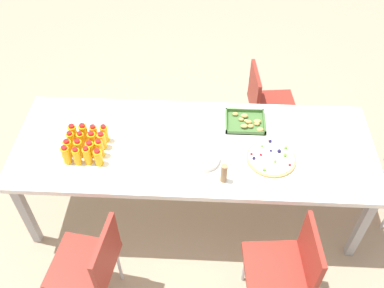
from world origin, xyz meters
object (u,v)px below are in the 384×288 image
Objects in this scene: juice_bottle_1 at (77,156)px; juice_bottle_11 at (102,141)px; juice_bottle_6 at (90,149)px; juice_bottle_13 at (84,133)px; juice_bottle_0 at (66,155)px; juice_bottle_7 at (100,148)px; juice_bottle_10 at (93,140)px; chair_near_left at (92,263)px; chair_near_right at (288,266)px; chair_far_right at (266,102)px; juice_bottle_4 at (68,148)px; juice_bottle_12 at (73,133)px; napkin_stack at (305,126)px; juice_bottle_9 at (81,140)px; juice_bottle_8 at (71,140)px; party_table at (194,150)px; cardboard_tube at (224,173)px; juice_bottle_2 at (87,156)px; juice_bottle_5 at (79,148)px; juice_bottle_14 at (94,133)px; juice_bottle_3 at (98,157)px; plate_stack at (204,159)px; juice_bottle_15 at (105,134)px; fruit_pizza at (271,158)px; snack_tray at (246,122)px.

juice_bottle_1 is 0.21m from juice_bottle_11.
juice_bottle_13 is at bearing 117.54° from juice_bottle_6.
juice_bottle_6 is 0.17m from juice_bottle_13.
juice_bottle_11 is (0.22, 0.15, -0.01)m from juice_bottle_0.
juice_bottle_7 and juice_bottle_10 have the same top height.
chair_near_right is at bearing -79.65° from chair_near_left.
chair_far_right is at bearing -28.57° from chair_near_left.
juice_bottle_12 reaches higher than juice_bottle_4.
chair_near_right is 6.30× the size of juice_bottle_6.
napkin_stack is at bearing 10.42° from juice_bottle_10.
chair_near_left is at bearing -67.90° from juice_bottle_0.
chair_near_left is 5.92× the size of juice_bottle_9.
juice_bottle_8 is (-0.22, 0.08, -0.01)m from juice_bottle_7.
cardboard_tube is at bearing -56.46° from party_table.
juice_bottle_2 is at bearing -55.23° from juice_bottle_12.
napkin_stack is at bearing 12.52° from juice_bottle_5.
chair_near_right is 1.00× the size of chair_near_left.
juice_bottle_6 is at bearing -1.27° from juice_bottle_4.
juice_bottle_6 is at bearing -169.25° from party_table.
juice_bottle_2 is 1.14× the size of juice_bottle_6.
juice_bottle_14 is at bearing 57.49° from juice_bottle_0.
chair_near_left is 0.84m from juice_bottle_11.
juice_bottle_13 is at bearing 123.47° from juice_bottle_3.
juice_bottle_2 is 1.08× the size of juice_bottle_11.
juice_bottle_2 is at bearing 172.97° from cardboard_tube.
juice_bottle_14 is (0.07, 0.23, -0.00)m from juice_bottle_1.
juice_bottle_5 is at bearing -62.94° from chair_far_right.
juice_bottle_9 reaches higher than plate_stack.
plate_stack is (0.72, 0.06, -0.05)m from juice_bottle_3.
juice_bottle_1 is 0.24m from juice_bottle_12.
juice_bottle_1 is (-1.42, 0.58, 0.31)m from chair_near_right.
juice_bottle_9 and juice_bottle_12 have the same top height.
chair_near_right is 1.47m from juice_bottle_7.
juice_bottle_1 is at bearing -135.66° from juice_bottle_6.
juice_bottle_15 is 0.43× the size of fruit_pizza.
juice_bottle_11 is 0.07m from juice_bottle_15.
juice_bottle_3 is 0.22m from juice_bottle_9.
juice_bottle_1 is 0.07m from juice_bottle_2.
juice_bottle_12 is at bearing 174.88° from fruit_pizza.
juice_bottle_1 is 0.17m from juice_bottle_10.
juice_bottle_1 is at bearing -87.61° from juice_bottle_5.
snack_tray is (1.03, 0.45, -0.05)m from juice_bottle_3.
chair_near_right is 5.67× the size of juice_bottle_5.
juice_bottle_2 and cardboard_tube have the same top height.
juice_bottle_15 is at bearing 87.65° from juice_bottle_7.
juice_bottle_9 is 0.95× the size of juice_bottle_15.
juice_bottle_3 reaches higher than chair_near_left.
chair_near_left is 6.09× the size of juice_bottle_3.
party_table is at bearing 11.48° from juice_bottle_7.
juice_bottle_6 reaches higher than party_table.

